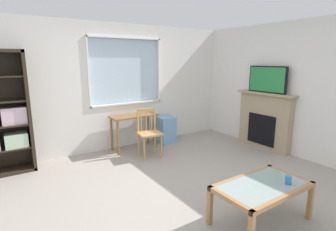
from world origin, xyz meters
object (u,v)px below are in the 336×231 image
at_px(desk_under_window, 134,121).
at_px(coffee_table, 262,190).
at_px(fireplace, 265,121).
at_px(sippy_cup, 288,180).
at_px(wooden_chair, 149,132).
at_px(tv, 267,79).
at_px(plastic_drawer_unit, 165,129).

bearing_deg(desk_under_window, coffee_table, -88.37).
height_order(fireplace, sippy_cup, fireplace).
height_order(wooden_chair, tv, tv).
relative_size(plastic_drawer_unit, fireplace, 0.46).
xyz_separation_m(desk_under_window, plastic_drawer_unit, (0.79, 0.05, -0.30)).
relative_size(wooden_chair, sippy_cup, 10.00).
bearing_deg(coffee_table, desk_under_window, 91.63).
xyz_separation_m(wooden_chair, fireplace, (2.21, -0.90, 0.12)).
height_order(desk_under_window, coffee_table, desk_under_window).
xyz_separation_m(wooden_chair, tv, (2.19, -0.90, 0.96)).
bearing_deg(sippy_cup, tv, 42.36).
height_order(fireplace, tv, tv).
bearing_deg(tv, coffee_table, -143.47).
distance_m(wooden_chair, plastic_drawer_unit, 0.94).
bearing_deg(plastic_drawer_unit, fireplace, -44.71).
xyz_separation_m(wooden_chair, coffee_table, (0.02, -2.50, -0.07)).
distance_m(desk_under_window, coffee_table, 3.03).
xyz_separation_m(plastic_drawer_unit, coffee_table, (-0.71, -3.07, 0.10)).
distance_m(fireplace, sippy_cup, 2.61).
height_order(desk_under_window, tv, tv).
distance_m(fireplace, coffee_table, 2.72).
bearing_deg(fireplace, sippy_cup, -137.91).
xyz_separation_m(wooden_chair, plastic_drawer_unit, (0.73, 0.56, -0.18)).
height_order(plastic_drawer_unit, fireplace, fireplace).
bearing_deg(sippy_cup, coffee_table, 149.52).
relative_size(desk_under_window, wooden_chair, 1.03).
relative_size(tv, sippy_cup, 9.31).
relative_size(coffee_table, sippy_cup, 11.99).
distance_m(wooden_chair, coffee_table, 2.51).
xyz_separation_m(desk_under_window, coffee_table, (0.09, -3.02, -0.20)).
bearing_deg(desk_under_window, wooden_chair, -83.05).
distance_m(plastic_drawer_unit, tv, 2.36).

